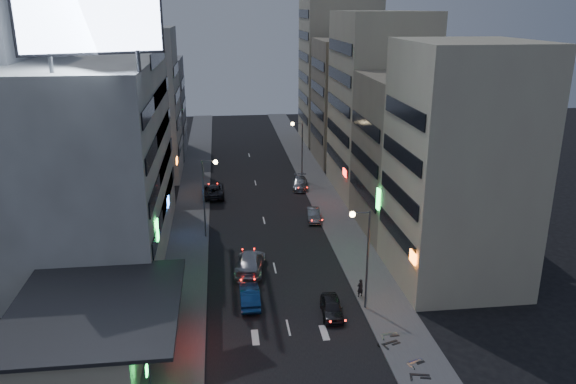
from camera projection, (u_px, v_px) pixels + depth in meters
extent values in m
plane|color=black|center=(296.00, 360.00, 37.43)|extent=(180.00, 180.00, 0.00)
cube|color=#4C4C4F|center=(192.00, 211.00, 64.76)|extent=(4.00, 120.00, 0.12)
cube|color=#4C4C4F|center=(328.00, 205.00, 66.62)|extent=(4.00, 120.00, 0.12)
cube|color=#C1BA97|center=(82.00, 334.00, 37.13)|extent=(8.00, 12.00, 3.60)
cube|color=black|center=(95.00, 307.00, 36.64)|extent=(11.00, 13.00, 0.25)
cube|color=black|center=(159.00, 312.00, 37.31)|extent=(0.12, 4.00, 0.90)
cube|color=#FF1E14|center=(161.00, 312.00, 37.32)|extent=(0.04, 3.70, 0.70)
cube|color=silver|center=(84.00, 161.00, 51.50)|extent=(14.00, 24.00, 18.00)
cube|color=#C1BA97|center=(460.00, 166.00, 45.93)|extent=(10.00, 11.00, 20.00)
cube|color=gray|center=(417.00, 155.00, 57.46)|extent=(11.00, 12.00, 16.00)
cube|color=#C1BA97|center=(379.00, 105.00, 68.72)|extent=(10.00, 14.00, 22.00)
cube|color=silver|center=(136.00, 105.00, 74.92)|extent=(11.00, 10.00, 20.00)
cube|color=gray|center=(145.00, 107.00, 87.90)|extent=(12.00, 10.00, 15.00)
cube|color=gray|center=(354.00, 102.00, 83.54)|extent=(11.00, 12.00, 18.00)
cube|color=#C1BA97|center=(338.00, 71.00, 95.86)|extent=(12.00, 12.00, 24.00)
cylinder|color=#595B60|center=(51.00, 62.00, 39.13)|extent=(0.30, 0.30, 1.50)
cylinder|color=#595B60|center=(138.00, 61.00, 39.83)|extent=(0.30, 0.30, 1.50)
cube|color=black|center=(90.00, 18.00, 38.56)|extent=(9.52, 3.75, 5.00)
cube|color=#B3C6EE|center=(91.00, 18.00, 38.37)|extent=(9.04, 3.34, 4.60)
cylinder|color=#595B60|center=(367.00, 260.00, 42.52)|extent=(0.16, 0.16, 8.00)
cylinder|color=#595B60|center=(360.00, 213.00, 41.22)|extent=(1.40, 0.10, 0.10)
sphere|color=#FFD88C|center=(352.00, 214.00, 41.18)|extent=(0.44, 0.44, 0.44)
cylinder|color=#595B60|center=(204.00, 199.00, 56.15)|extent=(0.16, 0.16, 8.00)
cylinder|color=#595B60|center=(209.00, 161.00, 55.01)|extent=(1.40, 0.10, 0.10)
sphere|color=#FFD88C|center=(215.00, 162.00, 55.11)|extent=(0.44, 0.44, 0.44)
cylinder|color=#595B60|center=(302.00, 152.00, 74.58)|extent=(0.16, 0.16, 8.00)
cylinder|color=#595B60|center=(297.00, 123.00, 73.27)|extent=(1.40, 0.10, 0.10)
sphere|color=#FFD88C|center=(293.00, 124.00, 73.24)|extent=(0.44, 0.44, 0.44)
imported|color=#232327|center=(332.00, 307.00, 42.70)|extent=(1.85, 3.99, 1.32)
imported|color=gray|center=(314.00, 215.00, 61.83)|extent=(1.74, 4.01, 1.28)
imported|color=#232328|center=(213.00, 191.00, 69.51)|extent=(2.75, 5.59, 1.53)
imported|color=gray|center=(300.00, 183.00, 72.73)|extent=(2.53, 4.93, 1.37)
imported|color=navy|center=(250.00, 296.00, 44.30)|extent=(1.54, 4.38, 1.44)
imported|color=#AFB0B7|center=(250.00, 263.00, 49.70)|extent=(3.32, 6.19, 1.71)
imported|color=black|center=(360.00, 288.00, 45.16)|extent=(0.65, 0.54, 1.54)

